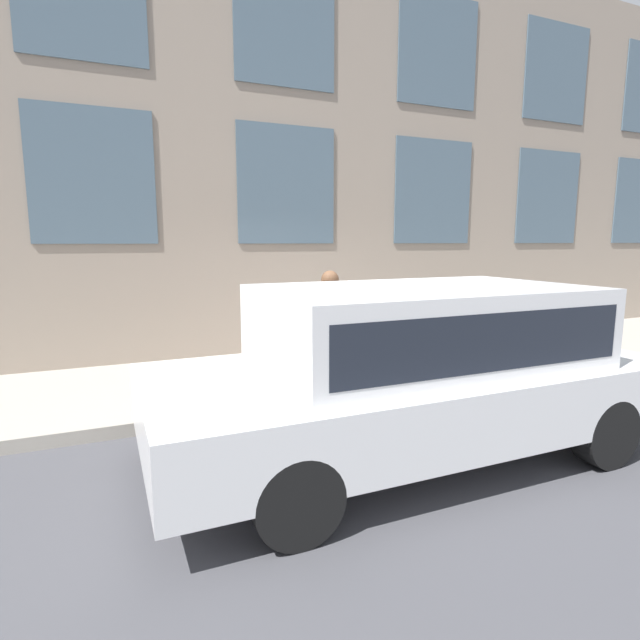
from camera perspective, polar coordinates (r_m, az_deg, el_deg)
name	(u,v)px	position (r m, az deg, el deg)	size (l,w,h in m)	color
ground_plane	(363,404)	(6.47, 4.97, -9.49)	(80.00, 80.00, 0.00)	#47474C
sidewalk	(320,372)	(7.65, -0.05, -5.94)	(2.80, 60.00, 0.15)	#A8A093
building_facade	(283,148)	(8.98, -4.21, 19.04)	(0.33, 40.00, 7.21)	gray
fire_hydrant	(310,356)	(6.49, -1.18, -4.09)	(0.32, 0.44, 0.83)	red
person	(330,315)	(6.78, 1.13, 0.60)	(0.37, 0.24, 1.51)	#726651
parked_truck_white_near	(416,360)	(4.83, 10.88, -4.48)	(2.10, 4.87, 1.63)	black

